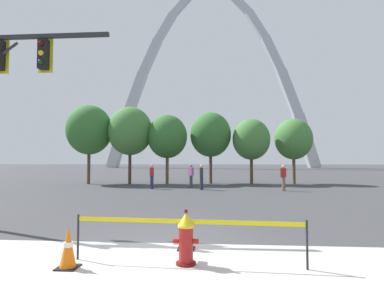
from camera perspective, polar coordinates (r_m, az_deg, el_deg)
name	(u,v)px	position (r m, az deg, el deg)	size (l,w,h in m)	color
ground_plane	(168,244)	(7.43, -4.31, -17.60)	(240.00, 240.00, 0.00)	#3D3D3F
fire_hydrant	(186,238)	(5.94, -1.09, -16.76)	(0.46, 0.48, 0.99)	#5E0F0D
caution_tape_barrier	(187,233)	(5.91, -0.92, -15.78)	(4.21, 0.29, 0.85)	#232326
traffic_cone_by_hydrant	(68,248)	(6.17, -21.54, -17.08)	(0.36, 0.36, 0.73)	black
traffic_cone_mid_sidewalk	(186,232)	(6.89, -1.07, -15.73)	(0.36, 0.36, 0.73)	black
monument_arch	(211,86)	(75.41, 3.42, 10.43)	(49.46, 2.37, 43.80)	#B2B5BC
tree_far_left	(89,130)	(25.95, -18.12, 2.44)	(3.53, 3.53, 6.18)	brown
tree_left_mid	(130,131)	(25.12, -11.15, 2.31)	(3.45, 3.45, 6.04)	#473323
tree_center_left	(167,137)	(24.60, -4.50, 1.35)	(3.09, 3.09, 5.41)	brown
tree_center_right	(211,135)	(25.20, 3.39, 1.69)	(3.25, 3.25, 5.69)	brown
tree_right_mid	(251,139)	(24.88, 10.70, 0.83)	(2.90, 2.90, 5.08)	brown
tree_far_right	(293,139)	(26.03, 17.92, 0.85)	(2.94, 2.94, 5.14)	brown
pedestrian_walking_left	(191,176)	(20.96, -0.19, -5.80)	(0.38, 0.38, 1.59)	#38383D
pedestrian_standing_center	(152,176)	(20.66, -7.30, -5.82)	(0.22, 0.34, 1.59)	#232847
pedestrian_walking_right	(283,177)	(19.97, 16.25, -5.84)	(0.37, 0.27, 1.59)	brown
pedestrian_near_trees	(201,177)	(19.85, 1.73, -5.97)	(0.22, 0.35, 1.59)	#232847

